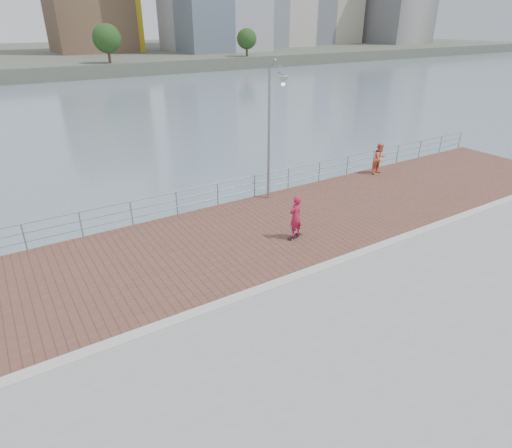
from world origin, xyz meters
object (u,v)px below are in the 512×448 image
guardrail (198,196)px  bystander (380,159)px  street_lamp (275,109)px  skateboarder (295,216)px

guardrail → bystander: bystander is taller
street_lamp → skateboarder: size_ratio=3.59×
guardrail → street_lamp: (3.55, -0.95, 3.68)m
skateboarder → bystander: (8.83, 3.85, -0.07)m
guardrail → bystander: 10.92m
guardrail → bystander: size_ratio=22.43×
guardrail → street_lamp: street_lamp is taller
street_lamp → guardrail: bearing=165.0°
skateboarder → bystander: 9.63m
street_lamp → skateboarder: street_lamp is taller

